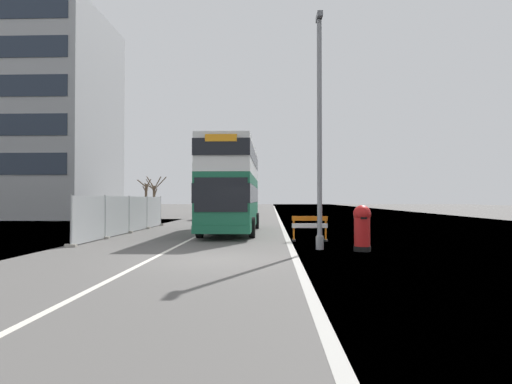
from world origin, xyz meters
The scene contains 11 objects.
ground centered at (0.58, 0.10, -0.05)m, with size 140.00×280.00×0.10m.
double_decker_bus centered at (-0.40, 10.85, 2.58)m, with size 2.84×10.95×4.85m.
lamppost_foreground centered at (3.59, 2.79, 4.15)m, with size 0.29×0.70×8.78m.
red_pillar_postbox centered at (5.05, 2.34, 0.91)m, with size 0.63×0.63×1.65m.
roadworks_barrier centered at (3.50, 5.91, 0.69)m, with size 1.58×0.49×1.11m.
construction_site_fence centered at (-5.99, 10.04, 0.98)m, with size 0.44×13.80×2.06m.
car_oncoming_near centered at (-3.72, 25.85, 1.03)m, with size 1.97×4.01×2.20m.
car_receding_mid centered at (-3.19, 34.33, 0.97)m, with size 2.09×4.38×2.05m.
car_receding_far centered at (-3.18, 40.92, 1.05)m, with size 1.92×4.50×2.25m.
bare_tree_far_verge_near centered at (-13.05, 40.90, 2.43)m, with size 2.74×2.84×4.80m.
bare_tree_far_verge_mid centered at (-15.01, 44.02, 2.24)m, with size 1.93×2.48×4.56m.
Camera 1 is at (1.78, -13.23, 1.87)m, focal length 30.22 mm.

